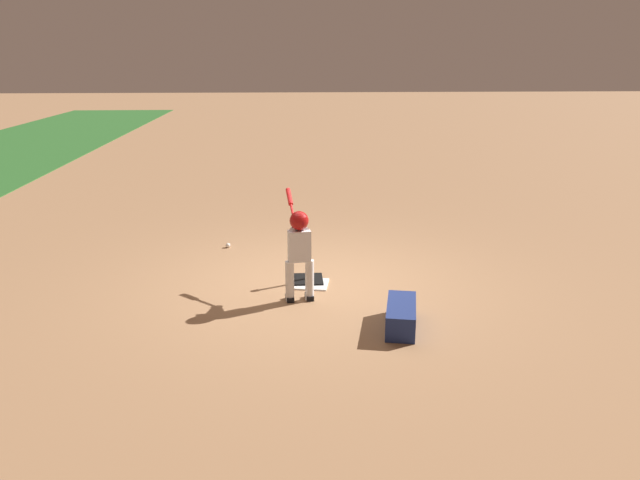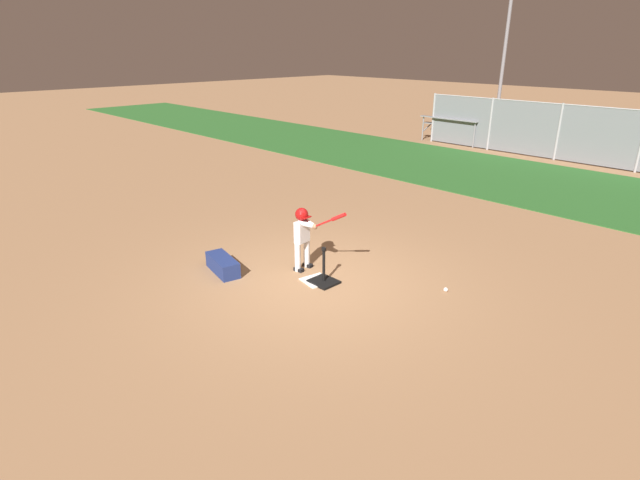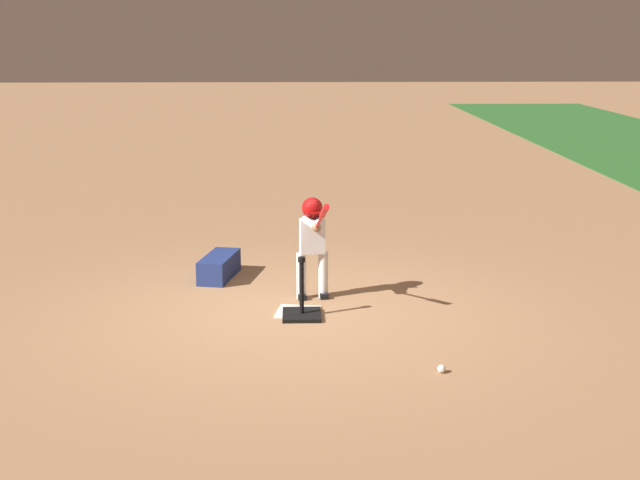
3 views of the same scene
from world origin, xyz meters
The scene contains 6 objects.
ground_plane centered at (0.00, 0.00, 0.00)m, with size 90.00×90.00×0.00m, color #99704C.
home_plate centered at (-0.06, 0.05, 0.01)m, with size 0.44×0.44×0.02m, color white.
batting_tee centered at (0.08, 0.09, 0.08)m, with size 0.45×0.40×0.65m.
batter_child centered at (-0.56, 0.23, 0.73)m, with size 1.05×0.37×1.25m.
baseball centered at (1.70, 1.30, 0.04)m, with size 0.07×0.07×0.07m, color white.
equipment_bag centered at (-1.47, -0.89, 0.14)m, with size 0.84×0.32×0.28m, color navy.
Camera 3 is at (9.00, 0.01, 2.91)m, focal length 50.00 mm.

